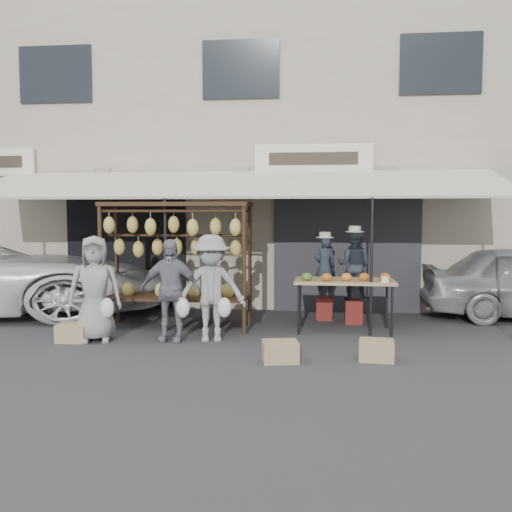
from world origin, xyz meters
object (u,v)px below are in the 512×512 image
at_px(customer_left, 95,289).
at_px(customer_mid, 170,290).
at_px(customer_right, 211,288).
at_px(crate_near_b, 376,350).
at_px(crate_far, 73,333).
at_px(vendor_left, 325,267).
at_px(crate_near_a, 280,352).
at_px(vendor_right, 354,265).
at_px(banana_rack, 176,241).
at_px(produce_table, 344,282).

bearing_deg(customer_left, customer_mid, -10.41).
xyz_separation_m(customer_mid, customer_right, (0.66, 0.07, 0.03)).
distance_m(crate_near_b, crate_far, 4.74).
relative_size(vendor_left, crate_near_a, 2.46).
xyz_separation_m(vendor_right, customer_left, (-4.19, -1.92, -0.24)).
distance_m(customer_mid, crate_far, 1.68).
bearing_deg(crate_far, banana_rack, 41.02).
xyz_separation_m(customer_left, customer_right, (1.84, 0.23, 0.01)).
bearing_deg(produce_table, crate_far, -163.81).
xyz_separation_m(banana_rack, vendor_right, (3.15, 0.79, -0.48)).
xyz_separation_m(customer_right, crate_near_a, (1.19, -1.18, -0.71)).
distance_m(customer_right, crate_near_b, 2.78).
xyz_separation_m(vendor_left, crate_far, (-4.00, -2.32, -0.88)).
relative_size(customer_mid, customer_right, 0.96).
distance_m(vendor_left, crate_near_b, 3.17).
distance_m(crate_near_a, crate_near_b, 1.34).
distance_m(produce_table, customer_mid, 2.98).
height_order(produce_table, customer_mid, customer_mid).
xyz_separation_m(customer_right, crate_far, (-2.18, -0.30, -0.71)).
xyz_separation_m(customer_left, crate_near_b, (4.35, -0.72, -0.70)).
relative_size(banana_rack, crate_near_b, 5.49).
height_order(produce_table, vendor_left, vendor_left).
relative_size(produce_table, customer_right, 1.00).
distance_m(vendor_left, crate_near_a, 3.37).
bearing_deg(vendor_left, crate_far, 13.14).
distance_m(customer_right, crate_near_a, 1.82).
distance_m(vendor_right, customer_left, 4.62).
xyz_separation_m(customer_left, crate_far, (-0.34, -0.07, -0.70)).
relative_size(vendor_right, crate_near_b, 2.74).
relative_size(customer_right, crate_near_b, 3.60).
bearing_deg(banana_rack, crate_near_a, -46.40).
bearing_deg(crate_near_a, crate_far, 165.44).
relative_size(customer_right, crate_far, 3.58).
bearing_deg(vendor_right, crate_near_a, 85.87).
bearing_deg(crate_near_a, banana_rack, 133.60).
distance_m(customer_left, customer_mid, 1.19).
height_order(vendor_right, customer_left, vendor_right).
bearing_deg(customer_left, vendor_left, 13.63).
height_order(produce_table, crate_far, produce_table).
height_order(banana_rack, crate_far, banana_rack).
xyz_separation_m(customer_left, customer_mid, (1.18, 0.16, -0.03)).
distance_m(customer_mid, crate_near_b, 3.36).
xyz_separation_m(produce_table, crate_near_b, (0.37, -1.90, -0.73)).
bearing_deg(produce_table, customer_left, -163.47).
distance_m(produce_table, crate_near_b, 2.07).
height_order(customer_mid, crate_near_b, customer_mid).
bearing_deg(banana_rack, vendor_right, 14.12).
height_order(crate_near_b, crate_far, crate_far).
height_order(banana_rack, produce_table, banana_rack).
xyz_separation_m(customer_mid, crate_near_a, (1.84, -1.11, -0.67)).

